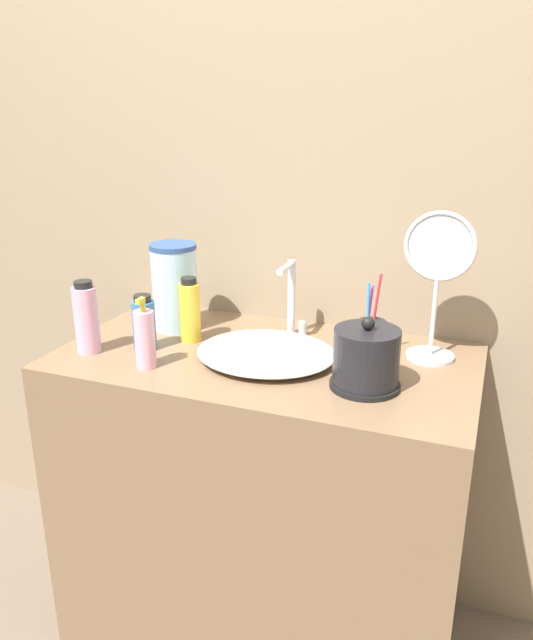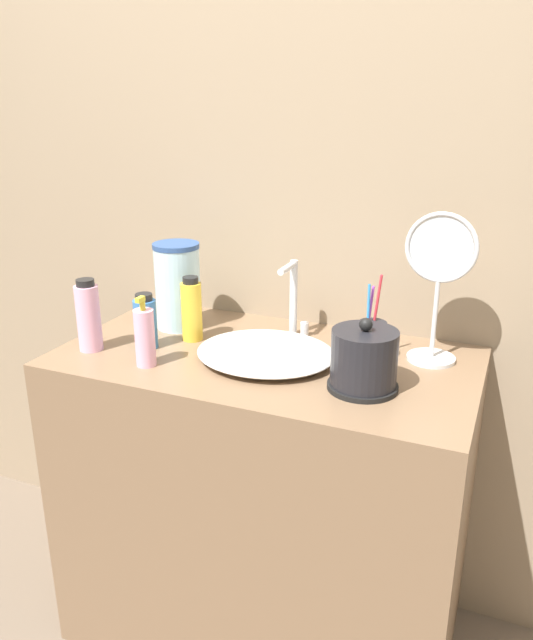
# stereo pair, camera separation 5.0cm
# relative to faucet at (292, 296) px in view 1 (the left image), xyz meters

# --- Properties ---
(wall_back) EXTENTS (6.00, 0.04, 2.60)m
(wall_back) POSITION_rel_faucet_xyz_m (-0.01, 0.15, 0.29)
(wall_back) COLOR gray
(wall_back) RESTS_ON ground_plane
(vanity_counter) EXTENTS (1.09, 0.59, 0.90)m
(vanity_counter) POSITION_rel_faucet_xyz_m (-0.01, -0.17, -0.57)
(vanity_counter) COLOR brown
(vanity_counter) RESTS_ON ground_plane
(sink_basin) EXTENTS (0.36, 0.32, 0.04)m
(sink_basin) POSITION_rel_faucet_xyz_m (-0.01, -0.19, -0.10)
(sink_basin) COLOR white
(sink_basin) RESTS_ON vanity_counter
(faucet) EXTENTS (0.06, 0.11, 0.22)m
(faucet) POSITION_rel_faucet_xyz_m (0.00, 0.00, 0.00)
(faucet) COLOR silver
(faucet) RESTS_ON vanity_counter
(electric_kettle) EXTENTS (0.17, 0.17, 0.17)m
(electric_kettle) POSITION_rel_faucet_xyz_m (0.27, -0.26, -0.05)
(electric_kettle) COLOR black
(electric_kettle) RESTS_ON vanity_counter
(toothbrush_cup) EXTENTS (0.07, 0.07, 0.22)m
(toothbrush_cup) POSITION_rel_faucet_xyz_m (0.24, -0.08, -0.06)
(toothbrush_cup) COLOR #232328
(toothbrush_cup) RESTS_ON vanity_counter
(lotion_bottle) EXTENTS (0.05, 0.05, 0.18)m
(lotion_bottle) POSITION_rel_faucet_xyz_m (-0.27, -0.34, -0.04)
(lotion_bottle) COLOR #EAA8C6
(lotion_bottle) RESTS_ON vanity_counter
(shampoo_bottle) EXTENTS (0.06, 0.06, 0.15)m
(shampoo_bottle) POSITION_rel_faucet_xyz_m (-0.33, -0.24, -0.04)
(shampoo_bottle) COLOR #3370B7
(shampoo_bottle) RESTS_ON vanity_counter
(mouthwash_bottle) EXTENTS (0.06, 0.06, 0.20)m
(mouthwash_bottle) POSITION_rel_faucet_xyz_m (-0.46, -0.31, -0.02)
(mouthwash_bottle) COLOR #EAA8C6
(mouthwash_bottle) RESTS_ON vanity_counter
(hand_cream_bottle) EXTENTS (0.06, 0.06, 0.18)m
(hand_cream_bottle) POSITION_rel_faucet_xyz_m (-0.25, -0.14, -0.03)
(hand_cream_bottle) COLOR gold
(hand_cream_bottle) RESTS_ON vanity_counter
(vanity_mirror) EXTENTS (0.18, 0.12, 0.38)m
(vanity_mirror) POSITION_rel_faucet_xyz_m (0.39, -0.03, 0.10)
(vanity_mirror) COLOR silver
(vanity_mirror) RESTS_ON vanity_counter
(water_pitcher) EXTENTS (0.13, 0.13, 0.25)m
(water_pitcher) POSITION_rel_faucet_xyz_m (-0.34, -0.06, 0.01)
(water_pitcher) COLOR #B2DBEA
(water_pitcher) RESTS_ON vanity_counter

